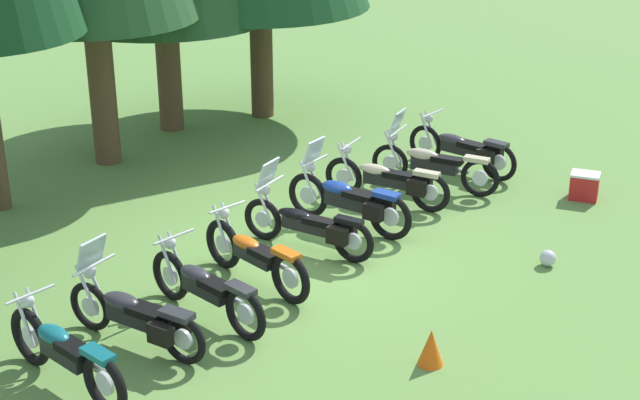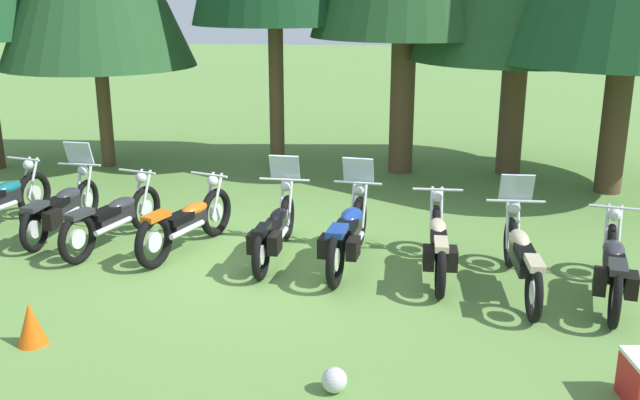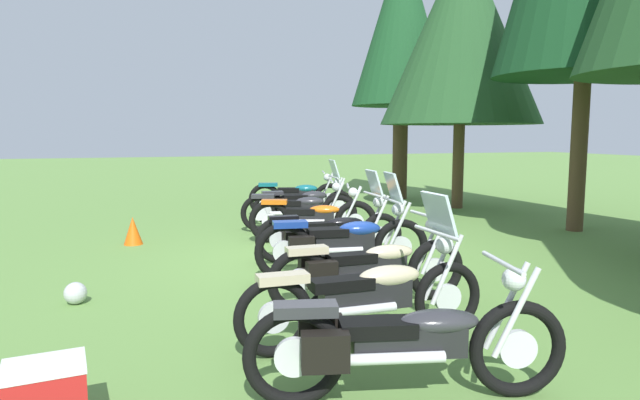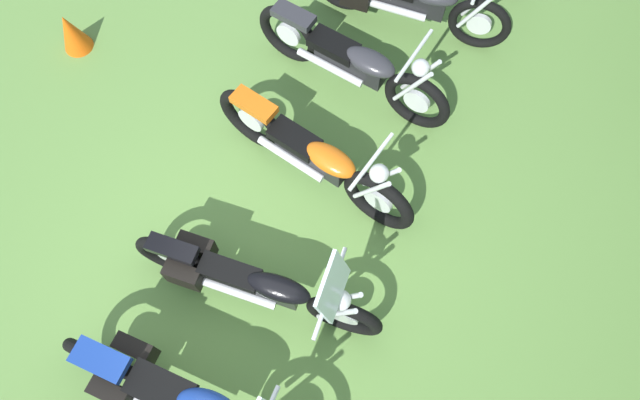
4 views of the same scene
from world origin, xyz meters
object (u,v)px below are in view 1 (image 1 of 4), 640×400
Objects in this scene: motorcycle_4 at (309,224)px; picnic_cooler at (584,186)px; motorcycle_3 at (255,256)px; motorcycle_0 at (65,353)px; traffic_cone at (431,347)px; motorcycle_5 at (349,200)px; dropped_helmet at (548,258)px; motorcycle_2 at (206,288)px; motorcycle_8 at (464,149)px; motorcycle_7 at (432,163)px; motorcycle_6 at (389,180)px; motorcycle_1 at (136,314)px.

picnic_cooler is (3.99, -3.35, -0.21)m from motorcycle_4.
motorcycle_3 is 1.33m from motorcycle_4.
motorcycle_0 reaches higher than traffic_cone.
traffic_cone is (-2.21, -2.79, -0.20)m from motorcycle_4.
motorcycle_5 reaches higher than dropped_helmet.
traffic_cone is at bearing 145.73° from motorcycle_4.
motorcycle_2 is 6.92m from motorcycle_8.
motorcycle_7 is (2.23, -0.60, -0.02)m from motorcycle_5.
motorcycle_6 is 5.08m from traffic_cone.
traffic_cone is (-0.89, -2.98, -0.21)m from motorcycle_3.
dropped_helmet is at bearing -125.59° from motorcycle_3.
motorcycle_8 is at bearing -99.30° from motorcycle_4.
motorcycle_1 reaches higher than motorcycle_8.
motorcycle_5 is 1.02× the size of motorcycle_8.
traffic_cone is (-3.26, -2.59, -0.25)m from motorcycle_5.
motorcycle_7 reaches higher than motorcycle_2.
motorcycle_1 is 0.96× the size of motorcycle_6.
motorcycle_6 is 1.09m from motorcycle_7.
motorcycle_3 is 3.12m from traffic_cone.
picnic_cooler is at bearing -100.61° from motorcycle_0.
traffic_cone is at bearing 119.43° from motorcycle_6.
motorcycle_5 reaches higher than motorcycle_7.
motorcycle_6 is at bearing 28.26° from traffic_cone.
motorcycle_2 reaches higher than dropped_helmet.
motorcycle_2 is at bearing 92.82° from motorcycle_8.
motorcycle_6 is at bearing -95.08° from motorcycle_1.
traffic_cone reaches higher than dropped_helmet.
motorcycle_2 reaches higher than motorcycle_8.
motorcycle_0 is 3.31m from motorcycle_3.
motorcycle_3 is 4.47× the size of traffic_cone.
motorcycle_2 is 5.16m from dropped_helmet.
motorcycle_4 reaches higher than motorcycle_1.
motorcycle_1 is at bearing 86.43° from motorcycle_2.
dropped_helmet is (-2.88, -0.08, -0.11)m from picnic_cooler.
motorcycle_6 reaches higher than picnic_cooler.
motorcycle_7 is (7.83, -1.69, 0.01)m from motorcycle_0.
motorcycle_7 is 4.58× the size of picnic_cooler.
traffic_cone is (-4.47, -2.40, -0.20)m from motorcycle_6.
picnic_cooler is 2.88m from dropped_helmet.
motorcycle_8 reaches higher than dropped_helmet.
motorcycle_5 is 4.17m from traffic_cone.
motorcycle_6 is 0.97× the size of motorcycle_7.
picnic_cooler is at bearing -5.17° from traffic_cone.
motorcycle_3 reaches higher than dropped_helmet.
dropped_helmet is (2.43, -3.62, -0.32)m from motorcycle_3.
motorcycle_2 is (2.10, -0.59, -0.01)m from motorcycle_0.
motorcycle_3 is 5.78m from motorcycle_8.
motorcycle_6 is 1.02× the size of motorcycle_8.
motorcycle_7 reaches higher than motorcycle_1.
motorcycle_8 is 4.75× the size of traffic_cone.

